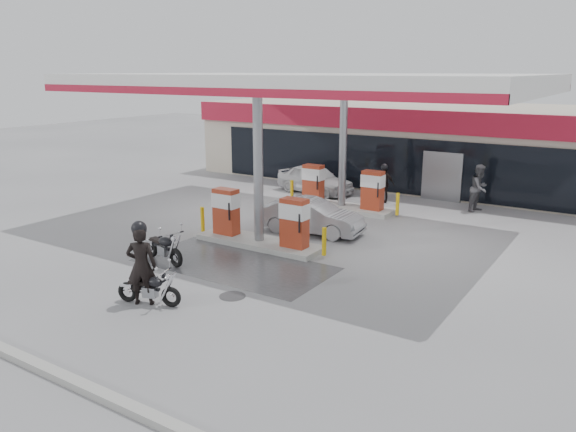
# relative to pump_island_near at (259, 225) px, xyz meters

# --- Properties ---
(ground) EXTENTS (90.00, 90.00, 0.00)m
(ground) POSITION_rel_pump_island_near_xyz_m (0.00, -2.00, -0.71)
(ground) COLOR gray
(ground) RESTS_ON ground
(wet_patch) EXTENTS (6.00, 3.00, 0.00)m
(wet_patch) POSITION_rel_pump_island_near_xyz_m (0.50, -2.00, -0.71)
(wet_patch) COLOR #4C4C4F
(wet_patch) RESTS_ON ground
(drain_cover) EXTENTS (0.70, 0.70, 0.01)m
(drain_cover) POSITION_rel_pump_island_near_xyz_m (2.00, -4.00, -0.71)
(drain_cover) COLOR #38383A
(drain_cover) RESTS_ON ground
(kerb) EXTENTS (28.00, 0.25, 0.15)m
(kerb) POSITION_rel_pump_island_near_xyz_m (0.00, -9.00, -0.64)
(kerb) COLOR gray
(kerb) RESTS_ON ground
(store_building) EXTENTS (22.00, 8.22, 4.00)m
(store_building) POSITION_rel_pump_island_near_xyz_m (0.01, 13.94, 1.30)
(store_building) COLOR beige
(store_building) RESTS_ON ground
(canopy) EXTENTS (16.00, 10.02, 5.51)m
(canopy) POSITION_rel_pump_island_near_xyz_m (0.00, 3.00, 4.56)
(canopy) COLOR silver
(canopy) RESTS_ON ground
(pump_island_near) EXTENTS (5.14, 1.30, 1.78)m
(pump_island_near) POSITION_rel_pump_island_near_xyz_m (0.00, 0.00, 0.00)
(pump_island_near) COLOR #9E9E99
(pump_island_near) RESTS_ON ground
(pump_island_far) EXTENTS (5.14, 1.30, 1.78)m
(pump_island_far) POSITION_rel_pump_island_near_xyz_m (0.00, 6.00, 0.00)
(pump_island_far) COLOR #9E9E99
(pump_island_far) RESTS_ON ground
(main_motorcycle) EXTENTS (1.71, 0.77, 0.90)m
(main_motorcycle) POSITION_rel_pump_island_near_xyz_m (0.59, -5.52, -0.31)
(main_motorcycle) COLOR black
(main_motorcycle) RESTS_ON ground
(biker_main) EXTENTS (0.89, 0.80, 2.03)m
(biker_main) POSITION_rel_pump_island_near_xyz_m (0.41, -5.58, 0.31)
(biker_main) COLOR black
(biker_main) RESTS_ON ground
(parked_motorcycle) EXTENTS (1.94, 0.84, 1.01)m
(parked_motorcycle) POSITION_rel_pump_island_near_xyz_m (-1.43, -3.01, -0.26)
(parked_motorcycle) COLOR black
(parked_motorcycle) RESTS_ON ground
(sedan_white) EXTENTS (4.20, 2.34, 1.35)m
(sedan_white) POSITION_rel_pump_island_near_xyz_m (-2.59, 8.20, -0.04)
(sedan_white) COLOR silver
(sedan_white) RESTS_ON ground
(attendant) EXTENTS (0.96, 1.11, 1.97)m
(attendant) POSITION_rel_pump_island_near_xyz_m (4.95, 8.80, 0.27)
(attendant) COLOR #504F53
(attendant) RESTS_ON ground
(hatchback_silver) EXTENTS (3.89, 1.70, 1.24)m
(hatchback_silver) POSITION_rel_pump_island_near_xyz_m (0.74, 2.20, -0.09)
(hatchback_silver) COLOR #919398
(hatchback_silver) RESTS_ON ground
(parked_car_left) EXTENTS (4.92, 2.57, 1.36)m
(parked_car_left) POSITION_rel_pump_island_near_xyz_m (-7.85, 12.00, -0.03)
(parked_car_left) COLOR #A0A2A8
(parked_car_left) RESTS_ON ground
(biker_walking) EXTENTS (1.01, 0.54, 1.63)m
(biker_walking) POSITION_rel_pump_island_near_xyz_m (0.94, 8.20, 0.10)
(biker_walking) COLOR black
(biker_walking) RESTS_ON ground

